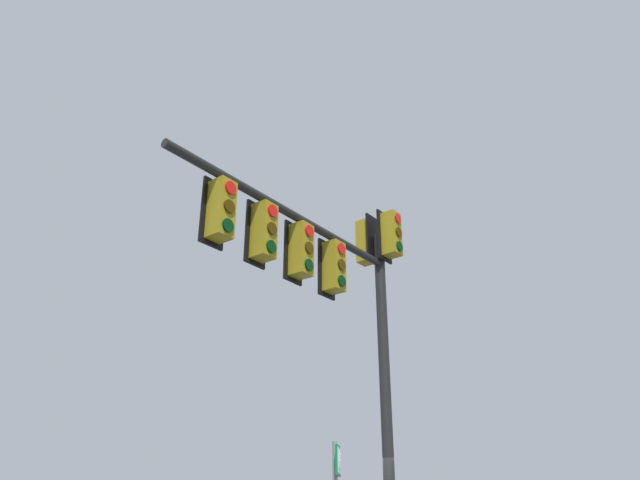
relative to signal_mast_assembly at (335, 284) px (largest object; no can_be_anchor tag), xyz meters
The scene contains 1 object.
signal_mast_assembly is the anchor object (origin of this frame).
Camera 1 is at (-10.66, 2.92, 1.42)m, focal length 34.87 mm.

